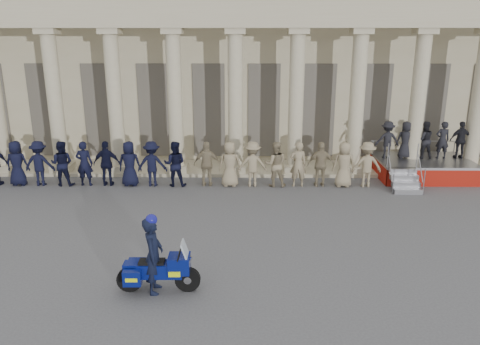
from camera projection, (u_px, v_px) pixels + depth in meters
name	position (u px, v px, depth m)	size (l,w,h in m)	color
ground	(184.00, 255.00, 13.35)	(90.00, 90.00, 0.00)	#4D4D50
building	(215.00, 62.00, 26.20)	(40.00, 12.50, 9.00)	tan
officer_rank	(106.00, 164.00, 19.21)	(22.90, 0.71, 1.88)	black
reviewing_stand	(419.00, 148.00, 20.30)	(4.21, 3.88, 2.44)	gray
motorcycle	(159.00, 270.00, 11.32)	(2.04, 0.84, 1.31)	black
rider	(153.00, 254.00, 11.19)	(0.47, 0.71, 2.02)	black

